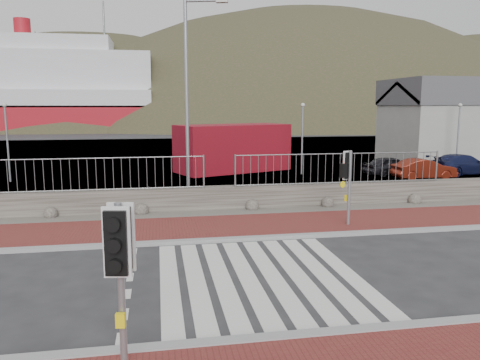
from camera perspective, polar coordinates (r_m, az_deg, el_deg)
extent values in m
plane|color=#28282B|center=(11.19, 2.46, -11.72)|extent=(220.00, 220.00, 0.00)
cube|color=maroon|center=(15.39, -1.17, -5.73)|extent=(40.00, 3.00, 0.08)
cube|color=gray|center=(8.52, 7.05, -18.40)|extent=(40.00, 0.25, 0.12)
cube|color=gray|center=(13.97, -0.21, -7.24)|extent=(40.00, 0.25, 0.12)
cube|color=silver|center=(10.95, -8.58, -12.25)|extent=(0.42, 5.60, 0.01)
cube|color=silver|center=(10.98, -5.38, -12.14)|extent=(0.42, 5.60, 0.01)
cube|color=silver|center=(11.04, -2.21, -11.98)|extent=(0.42, 5.60, 0.01)
cube|color=silver|center=(11.13, 0.92, -11.80)|extent=(0.42, 5.60, 0.01)
cube|color=silver|center=(11.25, 3.98, -11.58)|extent=(0.42, 5.60, 0.01)
cube|color=silver|center=(11.40, 6.97, -11.34)|extent=(0.42, 5.60, 0.01)
cube|color=silver|center=(11.58, 9.86, -11.08)|extent=(0.42, 5.60, 0.01)
cube|color=silver|center=(11.79, 12.66, -10.80)|extent=(0.42, 5.60, 0.01)
cube|color=#59544C|center=(17.32, -2.19, -4.10)|extent=(40.00, 1.50, 0.06)
cube|color=#453F39|center=(18.00, -2.55, -2.22)|extent=(40.00, 0.60, 0.90)
cylinder|color=gray|center=(17.64, -18.18, 2.52)|extent=(8.40, 0.04, 0.04)
cylinder|color=gray|center=(17.61, -4.44, 0.97)|extent=(0.07, 0.07, 1.20)
cylinder|color=gray|center=(18.84, 12.13, 3.16)|extent=(8.40, 0.04, 0.04)
cylinder|color=gray|center=(17.77, -0.59, 1.07)|extent=(0.07, 0.07, 1.20)
cylinder|color=gray|center=(20.85, 22.84, 1.54)|extent=(0.07, 0.07, 1.20)
cube|color=#4C4C4F|center=(38.38, -6.57, 3.05)|extent=(120.00, 40.00, 0.50)
cube|color=#3F4C54|center=(73.25, -8.26, 5.84)|extent=(220.00, 50.00, 0.05)
cube|color=silver|center=(79.84, -21.85, 12.02)|extent=(30.00, 12.00, 6.00)
cube|color=silver|center=(80.19, -22.03, 14.87)|extent=(18.00, 10.00, 2.50)
cylinder|color=maroon|center=(81.38, -25.00, 16.37)|extent=(2.40, 2.40, 3.00)
cylinder|color=gray|center=(79.57, -16.27, 18.12)|extent=(0.30, 0.30, 6.00)
cube|color=#9E9E99|center=(37.51, 26.56, 5.09)|extent=(12.00, 6.00, 4.00)
cube|color=#4C4C51|center=(37.47, 26.87, 9.51)|extent=(12.20, 6.20, 1.80)
ellipsoid|color=#323520|center=(101.79, -16.96, -4.98)|extent=(106.40, 68.40, 76.00)
ellipsoid|color=#323520|center=(107.54, 7.93, -7.23)|extent=(140.00, 90.00, 100.00)
cylinder|color=gray|center=(7.00, -14.24, -13.40)|extent=(0.10, 0.10, 2.65)
cube|color=yellow|center=(7.13, -14.13, -15.86)|extent=(0.14, 0.10, 0.21)
cube|color=black|center=(6.73, -14.50, -7.04)|extent=(0.41, 0.29, 0.99)
sphere|color=#0CE53F|center=(6.82, -14.41, -9.34)|extent=(0.14, 0.14, 0.14)
cylinder|color=gray|center=(15.73, 13.18, -1.07)|extent=(0.10, 0.10, 2.53)
cube|color=yellow|center=(15.79, 13.14, -2.20)|extent=(0.15, 0.12, 0.20)
cube|color=black|center=(15.62, 13.28, 1.71)|extent=(0.42, 0.35, 0.95)
sphere|color=#0CE53F|center=(15.65, 13.25, 0.72)|extent=(0.14, 0.14, 0.14)
cube|color=black|center=(15.40, 12.47, 1.13)|extent=(0.24, 0.21, 0.45)
cylinder|color=gray|center=(18.35, -6.49, 8.97)|extent=(0.14, 0.14, 7.92)
cylinder|color=gray|center=(18.63, -4.48, 20.95)|extent=(1.36, 0.44, 0.09)
cube|color=beige|center=(18.53, -2.22, 20.98)|extent=(0.49, 0.32, 0.12)
cube|color=maroon|center=(28.67, -0.88, 3.94)|extent=(7.36, 5.17, 2.83)
imported|color=black|center=(28.30, 17.88, 1.67)|extent=(3.37, 1.78, 1.09)
imported|color=#63190E|center=(27.34, 21.51, 1.25)|extent=(3.41, 1.23, 1.12)
imported|color=#14193E|center=(29.98, 25.43, 1.73)|extent=(4.43, 2.57, 1.21)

